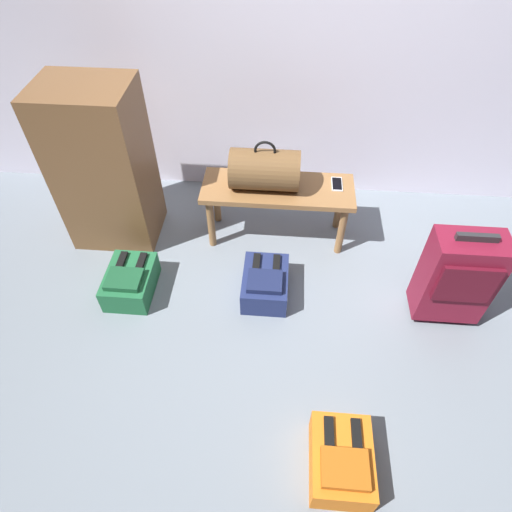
% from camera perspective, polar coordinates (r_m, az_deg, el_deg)
% --- Properties ---
extents(ground_plane, '(6.60, 6.60, 0.00)m').
position_cam_1_polar(ground_plane, '(2.55, 5.97, -12.95)').
color(ground_plane, slate).
extents(bench, '(1.00, 0.36, 0.44)m').
position_cam_1_polar(bench, '(2.91, 2.86, 8.03)').
color(bench, olive).
rests_on(bench, ground).
extents(duffel_bag_brown, '(0.44, 0.26, 0.34)m').
position_cam_1_polar(duffel_bag_brown, '(2.79, 1.15, 11.33)').
color(duffel_bag_brown, brown).
rests_on(duffel_bag_brown, bench).
extents(cell_phone, '(0.07, 0.14, 0.01)m').
position_cam_1_polar(cell_phone, '(2.92, 10.63, 9.32)').
color(cell_phone, silver).
rests_on(cell_phone, bench).
extents(suitcase_upright_burgundy, '(0.38, 0.24, 0.67)m').
position_cam_1_polar(suitcase_upright_burgundy, '(2.67, 24.99, -2.51)').
color(suitcase_upright_burgundy, maroon).
rests_on(suitcase_upright_burgundy, ground).
extents(backpack_orange, '(0.28, 0.38, 0.21)m').
position_cam_1_polar(backpack_orange, '(2.24, 11.16, -24.96)').
color(backpack_orange, orange).
rests_on(backpack_orange, ground).
extents(backpack_navy, '(0.28, 0.38, 0.21)m').
position_cam_1_polar(backpack_navy, '(2.72, 1.23, -3.62)').
color(backpack_navy, navy).
rests_on(backpack_navy, ground).
extents(backpack_green, '(0.28, 0.38, 0.21)m').
position_cam_1_polar(backpack_green, '(2.84, -16.26, -3.22)').
color(backpack_green, '#1E6038').
rests_on(backpack_green, ground).
extents(side_cabinet, '(0.56, 0.44, 1.10)m').
position_cam_1_polar(side_cabinet, '(2.99, -19.43, 10.92)').
color(side_cabinet, brown).
rests_on(side_cabinet, ground).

